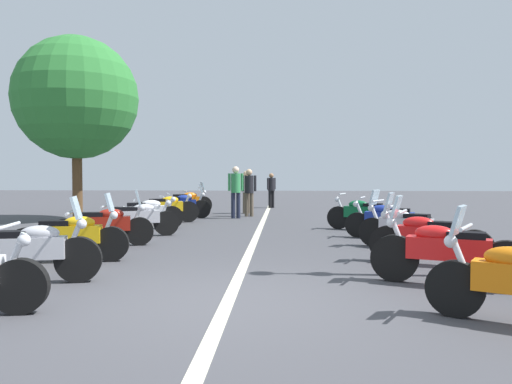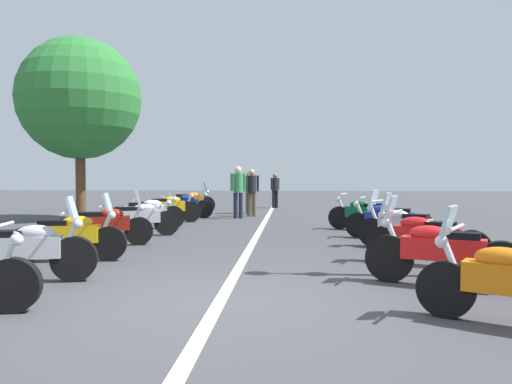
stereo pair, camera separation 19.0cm
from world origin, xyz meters
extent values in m
plane|color=#424247|center=(0.00, 0.00, 0.00)|extent=(80.00, 80.00, 0.00)
cube|color=beige|center=(6.88, 0.00, 0.00)|extent=(30.50, 0.16, 0.01)
cylinder|color=black|center=(-0.59, 2.19, 0.30)|extent=(0.25, 0.62, 0.61)
cylinder|color=silver|center=(-0.60, 2.25, 0.60)|extent=(0.12, 0.30, 0.58)
cylinder|color=silver|center=(-0.61, 2.29, 0.96)|extent=(0.62, 0.16, 0.04)
sphere|color=silver|center=(-0.58, 2.14, 0.80)|extent=(0.14, 0.14, 0.14)
cylinder|color=black|center=(1.00, 2.21, 0.32)|extent=(0.29, 0.66, 0.64)
cube|color=silver|center=(0.83, 2.88, 0.50)|extent=(0.52, 1.08, 0.30)
ellipsoid|color=silver|center=(0.88, 2.70, 0.70)|extent=(0.38, 0.57, 0.22)
cube|color=black|center=(0.78, 3.09, 0.68)|extent=(0.37, 0.53, 0.12)
cylinder|color=silver|center=(0.98, 2.27, 0.62)|extent=(0.14, 0.30, 0.58)
cylinder|color=silver|center=(0.97, 2.31, 0.98)|extent=(0.61, 0.19, 0.04)
sphere|color=silver|center=(1.01, 2.17, 0.82)|extent=(0.14, 0.14, 0.14)
cube|color=silver|center=(0.99, 2.23, 1.05)|extent=(0.38, 0.21, 0.32)
cylinder|color=black|center=(2.66, 2.33, 0.30)|extent=(0.25, 0.62, 0.61)
cylinder|color=black|center=(2.41, 3.73, 0.30)|extent=(0.25, 0.62, 0.61)
cube|color=#EAB214|center=(2.54, 3.03, 0.48)|extent=(0.47, 1.11, 0.30)
ellipsoid|color=#EAB214|center=(2.57, 2.85, 0.68)|extent=(0.35, 0.56, 0.22)
cube|color=black|center=(2.50, 3.25, 0.66)|extent=(0.34, 0.52, 0.12)
cylinder|color=silver|center=(2.65, 2.39, 0.60)|extent=(0.12, 0.30, 0.58)
cylinder|color=silver|center=(2.65, 2.43, 0.96)|extent=(0.62, 0.15, 0.04)
sphere|color=silver|center=(2.67, 2.28, 0.80)|extent=(0.14, 0.14, 0.14)
cylinder|color=silver|center=(2.64, 3.48, 0.21)|extent=(0.18, 0.56, 0.08)
cube|color=silver|center=(2.66, 2.35, 1.03)|extent=(0.38, 0.18, 0.32)
cylinder|color=black|center=(4.62, 2.41, 0.30)|extent=(0.30, 0.62, 0.60)
cylinder|color=black|center=(4.21, 3.86, 0.30)|extent=(0.30, 0.62, 0.60)
cube|color=maroon|center=(4.42, 3.14, 0.48)|extent=(0.58, 1.18, 0.30)
ellipsoid|color=maroon|center=(4.47, 2.96, 0.68)|extent=(0.39, 0.57, 0.22)
cube|color=black|center=(4.36, 3.35, 0.66)|extent=(0.38, 0.53, 0.12)
cylinder|color=silver|center=(4.60, 2.47, 0.60)|extent=(0.15, 0.30, 0.58)
cylinder|color=silver|center=(4.59, 2.51, 0.96)|extent=(0.61, 0.21, 0.04)
sphere|color=silver|center=(4.63, 2.36, 0.80)|extent=(0.14, 0.14, 0.14)
cylinder|color=silver|center=(4.47, 3.62, 0.21)|extent=(0.23, 0.55, 0.08)
cube|color=silver|center=(4.61, 2.43, 1.03)|extent=(0.38, 0.21, 0.32)
cylinder|color=black|center=(6.33, 2.24, 0.31)|extent=(0.37, 0.62, 0.61)
cylinder|color=black|center=(5.77, 3.57, 0.31)|extent=(0.37, 0.62, 0.61)
cube|color=silver|center=(6.05, 2.90, 0.49)|extent=(0.68, 1.12, 0.30)
ellipsoid|color=silver|center=(6.12, 2.74, 0.69)|extent=(0.44, 0.58, 0.22)
cube|color=black|center=(5.96, 3.11, 0.67)|extent=(0.43, 0.54, 0.12)
cylinder|color=silver|center=(6.31, 2.29, 0.61)|extent=(0.18, 0.29, 0.58)
cylinder|color=silver|center=(6.29, 2.33, 0.97)|extent=(0.59, 0.28, 0.04)
sphere|color=silver|center=(6.35, 2.19, 0.81)|extent=(0.14, 0.14, 0.14)
cylinder|color=silver|center=(6.05, 3.37, 0.21)|extent=(0.29, 0.54, 0.08)
cylinder|color=black|center=(7.87, 2.46, 0.32)|extent=(0.35, 0.65, 0.64)
cylinder|color=black|center=(7.37, 3.84, 0.32)|extent=(0.35, 0.65, 0.64)
cube|color=white|center=(7.62, 3.15, 0.50)|extent=(0.64, 1.15, 0.30)
ellipsoid|color=white|center=(7.68, 2.98, 0.70)|extent=(0.42, 0.58, 0.22)
cube|color=black|center=(7.54, 3.36, 0.68)|extent=(0.41, 0.54, 0.12)
cylinder|color=silver|center=(7.85, 2.51, 0.62)|extent=(0.16, 0.30, 0.58)
cylinder|color=silver|center=(7.83, 2.55, 0.98)|extent=(0.60, 0.25, 0.04)
sphere|color=silver|center=(7.88, 2.41, 0.82)|extent=(0.14, 0.14, 0.14)
cylinder|color=silver|center=(7.64, 3.63, 0.22)|extent=(0.26, 0.54, 0.08)
cylinder|color=black|center=(9.75, 2.35, 0.33)|extent=(0.36, 0.68, 0.67)
cylinder|color=black|center=(9.24, 3.74, 0.33)|extent=(0.36, 0.68, 0.67)
cube|color=#EAB214|center=(9.49, 3.05, 0.51)|extent=(0.65, 1.15, 0.30)
ellipsoid|color=#EAB214|center=(9.55, 2.88, 0.71)|extent=(0.42, 0.58, 0.22)
cube|color=black|center=(9.42, 3.26, 0.69)|extent=(0.41, 0.54, 0.12)
cylinder|color=silver|center=(9.73, 2.41, 0.63)|extent=(0.17, 0.30, 0.58)
cylinder|color=silver|center=(9.71, 2.45, 0.99)|extent=(0.60, 0.25, 0.04)
sphere|color=silver|center=(9.76, 2.31, 0.83)|extent=(0.14, 0.14, 0.14)
cylinder|color=silver|center=(9.51, 3.53, 0.23)|extent=(0.26, 0.54, 0.08)
cylinder|color=black|center=(11.20, 2.17, 0.32)|extent=(0.27, 0.65, 0.63)
cylinder|color=black|center=(10.88, 3.67, 0.32)|extent=(0.27, 0.65, 0.63)
cube|color=navy|center=(11.04, 2.92, 0.50)|extent=(0.52, 1.20, 0.30)
ellipsoid|color=navy|center=(11.08, 2.74, 0.70)|extent=(0.36, 0.56, 0.22)
cube|color=black|center=(11.00, 3.13, 0.68)|extent=(0.35, 0.52, 0.12)
cylinder|color=silver|center=(11.19, 2.23, 0.62)|extent=(0.13, 0.30, 0.58)
cylinder|color=silver|center=(11.18, 2.27, 0.98)|extent=(0.61, 0.17, 0.04)
sphere|color=silver|center=(11.21, 2.12, 0.82)|extent=(0.14, 0.14, 0.14)
cylinder|color=silver|center=(11.12, 3.41, 0.22)|extent=(0.19, 0.55, 0.08)
cube|color=silver|center=(11.20, 2.19, 1.05)|extent=(0.38, 0.19, 0.32)
cylinder|color=black|center=(13.15, 2.42, 0.34)|extent=(0.39, 0.68, 0.67)
cylinder|color=black|center=(12.62, 3.70, 0.34)|extent=(0.39, 0.68, 0.67)
cube|color=orange|center=(12.88, 3.06, 0.52)|extent=(0.66, 1.07, 0.30)
ellipsoid|color=orange|center=(12.95, 2.89, 0.72)|extent=(0.44, 0.58, 0.22)
cube|color=black|center=(12.80, 3.26, 0.70)|extent=(0.42, 0.54, 0.12)
cylinder|color=silver|center=(13.12, 2.48, 0.64)|extent=(0.18, 0.29, 0.58)
cylinder|color=silver|center=(13.11, 2.52, 1.00)|extent=(0.59, 0.27, 0.04)
sphere|color=silver|center=(13.16, 2.38, 0.84)|extent=(0.14, 0.14, 0.14)
cylinder|color=silver|center=(12.89, 3.51, 0.24)|extent=(0.28, 0.54, 0.08)
cube|color=silver|center=(13.14, 2.44, 1.07)|extent=(0.38, 0.25, 0.32)
cylinder|color=black|center=(-0.43, -2.48, 0.30)|extent=(0.41, 0.59, 0.60)
ellipsoid|color=orange|center=(-0.69, -2.95, 0.68)|extent=(0.48, 0.58, 0.22)
cylinder|color=silver|center=(-0.46, -2.54, 0.60)|extent=(0.20, 0.29, 0.58)
cylinder|color=silver|center=(-0.48, -2.57, 0.96)|extent=(0.56, 0.34, 0.04)
sphere|color=silver|center=(-0.41, -2.44, 0.80)|extent=(0.14, 0.14, 0.14)
cube|color=silver|center=(-0.44, -2.50, 1.03)|extent=(0.37, 0.28, 0.32)
cylinder|color=black|center=(1.30, -2.23, 0.33)|extent=(0.38, 0.67, 0.66)
cylinder|color=black|center=(0.76, -3.55, 0.33)|extent=(0.38, 0.67, 0.66)
cube|color=red|center=(1.03, -2.89, 0.51)|extent=(0.67, 1.11, 0.30)
ellipsoid|color=red|center=(1.10, -2.72, 0.71)|extent=(0.44, 0.58, 0.22)
cube|color=black|center=(0.95, -3.09, 0.69)|extent=(0.42, 0.54, 0.12)
cylinder|color=silver|center=(1.28, -2.29, 0.63)|extent=(0.17, 0.29, 0.58)
cylinder|color=silver|center=(1.26, -2.32, 0.99)|extent=(0.59, 0.27, 0.04)
sphere|color=silver|center=(1.32, -2.18, 0.83)|extent=(0.14, 0.14, 0.14)
cylinder|color=silver|center=(0.70, -3.21, 0.23)|extent=(0.28, 0.54, 0.08)
cube|color=silver|center=(1.29, -2.25, 1.06)|extent=(0.38, 0.25, 0.32)
cylinder|color=black|center=(2.93, -2.47, 0.31)|extent=(0.38, 0.63, 0.62)
cylinder|color=black|center=(2.37, -3.74, 0.31)|extent=(0.38, 0.63, 0.62)
cube|color=red|center=(2.65, -3.10, 0.49)|extent=(0.68, 1.08, 0.30)
ellipsoid|color=red|center=(2.72, -2.94, 0.69)|extent=(0.45, 0.58, 0.22)
cube|color=black|center=(2.56, -3.31, 0.67)|extent=(0.43, 0.54, 0.12)
cylinder|color=silver|center=(2.90, -2.52, 0.61)|extent=(0.18, 0.29, 0.58)
cylinder|color=silver|center=(2.89, -2.56, 0.97)|extent=(0.58, 0.29, 0.04)
sphere|color=silver|center=(2.95, -2.42, 0.81)|extent=(0.14, 0.14, 0.14)
cylinder|color=silver|center=(2.31, -3.41, 0.22)|extent=(0.30, 0.54, 0.08)
cube|color=silver|center=(2.92, -2.49, 1.04)|extent=(0.38, 0.26, 0.32)
cylinder|color=black|center=(4.77, -2.55, 0.30)|extent=(0.43, 0.59, 0.60)
cylinder|color=black|center=(4.06, -3.73, 0.30)|extent=(0.43, 0.59, 0.60)
cube|color=silver|center=(4.42, -3.14, 0.48)|extent=(0.78, 1.04, 0.30)
ellipsoid|color=silver|center=(4.51, -2.99, 0.68)|extent=(0.49, 0.58, 0.22)
cube|color=black|center=(4.30, -3.33, 0.66)|extent=(0.47, 0.55, 0.12)
cylinder|color=silver|center=(4.74, -2.60, 0.60)|extent=(0.21, 0.28, 0.58)
cylinder|color=silver|center=(4.72, -2.64, 0.96)|extent=(0.55, 0.35, 0.04)
sphere|color=silver|center=(4.80, -2.51, 0.80)|extent=(0.14, 0.14, 0.14)
cylinder|color=silver|center=(4.05, -3.40, 0.21)|extent=(0.35, 0.51, 0.08)
cube|color=silver|center=(4.76, -2.57, 1.03)|extent=(0.37, 0.29, 0.32)
cylinder|color=black|center=(6.24, -2.45, 0.30)|extent=(0.33, 0.61, 0.60)
cylinder|color=black|center=(5.76, -3.84, 0.30)|extent=(0.33, 0.61, 0.60)
cube|color=navy|center=(6.00, -3.14, 0.48)|extent=(0.63, 1.15, 0.30)
ellipsoid|color=navy|center=(6.06, -2.97, 0.68)|extent=(0.42, 0.58, 0.22)
cube|color=black|center=(5.92, -3.35, 0.66)|extent=(0.40, 0.54, 0.12)
cylinder|color=silver|center=(6.22, -2.50, 0.60)|extent=(0.16, 0.30, 0.58)
cylinder|color=silver|center=(6.21, -2.54, 0.96)|extent=(0.60, 0.24, 0.04)
sphere|color=silver|center=(6.26, -2.40, 0.80)|extent=(0.14, 0.14, 0.14)
cylinder|color=silver|center=(5.68, -3.50, 0.21)|extent=(0.26, 0.55, 0.08)
cylinder|color=black|center=(8.05, -2.19, 0.32)|extent=(0.36, 0.64, 0.63)
cylinder|color=black|center=(7.53, -3.53, 0.32)|extent=(0.36, 0.64, 0.63)
cube|color=#0C592D|center=(7.79, -2.86, 0.50)|extent=(0.66, 1.12, 0.30)
ellipsoid|color=#0C592D|center=(7.86, -2.69, 0.70)|extent=(0.43, 0.58, 0.22)
cube|color=black|center=(7.71, -3.06, 0.68)|extent=(0.42, 0.54, 0.12)
cylinder|color=silver|center=(8.03, -2.24, 0.62)|extent=(0.17, 0.30, 0.58)
cylinder|color=silver|center=(8.02, -2.28, 0.98)|extent=(0.59, 0.26, 0.04)
sphere|color=silver|center=(8.07, -2.14, 0.82)|extent=(0.14, 0.14, 0.14)
cylinder|color=silver|center=(7.47, -3.20, 0.22)|extent=(0.27, 0.54, 0.08)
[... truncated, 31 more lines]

